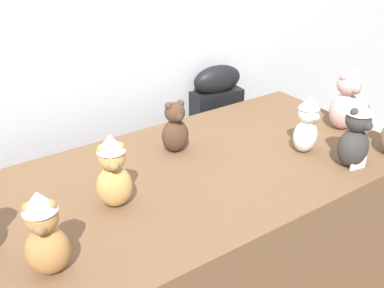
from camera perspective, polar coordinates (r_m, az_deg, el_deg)
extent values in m
cube|color=silver|center=(2.09, -11.20, 17.32)|extent=(7.00, 0.08, 2.60)
cube|color=brown|center=(1.93, 0.00, -13.45)|extent=(1.79, 0.87, 0.78)
cube|color=black|center=(2.56, 3.01, -1.57)|extent=(0.29, 0.15, 0.81)
ellipsoid|color=black|center=(2.37, 3.29, 8.35)|extent=(0.29, 0.15, 0.15)
ellipsoid|color=white|center=(1.87, 14.47, 1.01)|extent=(0.13, 0.12, 0.14)
sphere|color=white|center=(1.83, 14.84, 3.85)|extent=(0.08, 0.08, 0.08)
sphere|color=white|center=(1.80, 14.56, 4.56)|extent=(0.03, 0.03, 0.03)
sphere|color=white|center=(1.84, 15.36, 5.00)|extent=(0.03, 0.03, 0.03)
sphere|color=#B4B3AF|center=(1.82, 15.76, 3.31)|extent=(0.03, 0.03, 0.03)
cone|color=silver|center=(1.81, 15.03, 5.28)|extent=(0.09, 0.09, 0.05)
ellipsoid|color=tan|center=(1.50, -10.01, -5.41)|extent=(0.15, 0.13, 0.15)
sphere|color=tan|center=(1.44, -10.37, -1.75)|extent=(0.09, 0.09, 0.09)
sphere|color=tan|center=(1.43, -11.58, -0.68)|extent=(0.03, 0.03, 0.03)
sphere|color=tan|center=(1.43, -9.39, -0.37)|extent=(0.03, 0.03, 0.03)
sphere|color=olive|center=(1.42, -10.12, -2.76)|extent=(0.04, 0.04, 0.04)
cone|color=silver|center=(1.42, -10.55, 0.14)|extent=(0.09, 0.09, 0.06)
ellipsoid|color=#B27A42|center=(1.29, -18.18, -12.96)|extent=(0.15, 0.14, 0.15)
sphere|color=#B27A42|center=(1.22, -18.94, -9.04)|extent=(0.09, 0.09, 0.09)
sphere|color=#B27A42|center=(1.21, -20.49, -7.80)|extent=(0.03, 0.03, 0.03)
sphere|color=#B27A42|center=(1.20, -17.89, -7.62)|extent=(0.03, 0.03, 0.03)
sphere|color=olive|center=(1.20, -19.06, -10.42)|extent=(0.04, 0.04, 0.04)
cone|color=silver|center=(1.19, -19.33, -6.98)|extent=(0.09, 0.09, 0.06)
ellipsoid|color=beige|center=(2.12, 19.12, 4.10)|extent=(0.16, 0.14, 0.17)
sphere|color=beige|center=(2.08, 19.67, 7.32)|extent=(0.10, 0.10, 0.10)
sphere|color=beige|center=(2.04, 19.19, 8.27)|extent=(0.04, 0.04, 0.04)
sphere|color=beige|center=(2.09, 20.48, 8.45)|extent=(0.04, 0.04, 0.04)
sphere|color=#A88783|center=(2.05, 20.46, 6.65)|extent=(0.04, 0.04, 0.04)
ellipsoid|color=#4C3323|center=(1.82, -2.19, 1.10)|extent=(0.12, 0.11, 0.14)
sphere|color=#4C3323|center=(1.77, -2.25, 4.13)|extent=(0.08, 0.08, 0.08)
sphere|color=#4C3323|center=(1.75, -3.03, 4.94)|extent=(0.03, 0.03, 0.03)
sphere|color=#4C3323|center=(1.77, -1.51, 5.28)|extent=(0.03, 0.03, 0.03)
sphere|color=#412E23|center=(1.74, -1.70, 3.48)|extent=(0.04, 0.04, 0.04)
ellipsoid|color=#383533|center=(1.82, 20.14, -0.41)|extent=(0.13, 0.11, 0.16)
sphere|color=#383533|center=(1.77, 20.76, 2.96)|extent=(0.10, 0.10, 0.10)
sphere|color=#383533|center=(1.73, 20.38, 3.86)|extent=(0.04, 0.04, 0.04)
sphere|color=#383533|center=(1.77, 21.53, 4.26)|extent=(0.04, 0.04, 0.04)
sphere|color=#32302E|center=(1.75, 21.76, 2.23)|extent=(0.04, 0.04, 0.04)
cone|color=silver|center=(1.74, 21.07, 4.66)|extent=(0.10, 0.10, 0.06)
cube|color=white|center=(1.82, 20.74, -2.35)|extent=(0.07, 0.02, 0.05)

